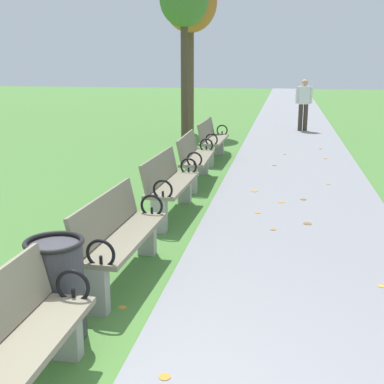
{
  "coord_description": "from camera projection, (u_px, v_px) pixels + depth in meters",
  "views": [
    {
      "loc": [
        1.1,
        -2.36,
        2.2
      ],
      "look_at": [
        -0.05,
        3.85,
        0.55
      ],
      "focal_mm": 46.99,
      "sensor_mm": 36.0,
      "label": 1
    }
  ],
  "objects": [
    {
      "name": "park_bench_5",
      "position": [
        212.0,
        139.0,
        11.36
      ],
      "size": [
        0.51,
        1.61,
        0.9
      ],
      "color": "gray",
      "rests_on": "ground"
    },
    {
      "name": "park_bench_3",
      "position": [
        169.0,
        184.0,
        7.25
      ],
      "size": [
        0.52,
        1.61,
        0.9
      ],
      "color": "gray",
      "rests_on": "ground"
    },
    {
      "name": "park_bench_2",
      "position": [
        120.0,
        235.0,
        5.1
      ],
      "size": [
        0.52,
        1.61,
        0.9
      ],
      "color": "gray",
      "rests_on": "ground"
    },
    {
      "name": "pedestrian_walking",
      "position": [
        304.0,
        102.0,
        15.97
      ],
      "size": [
        0.53,
        0.25,
        1.62
      ],
      "color": "#3D3328",
      "rests_on": "paved_walkway"
    },
    {
      "name": "trash_bin",
      "position": [
        57.0,
        288.0,
        4.05
      ],
      "size": [
        0.48,
        0.48,
        0.84
      ],
      "color": "#38383D",
      "rests_on": "ground"
    },
    {
      "name": "tree_2",
      "position": [
        190.0,
        5.0,
        14.81
      ],
      "size": [
        1.59,
        1.59,
        4.76
      ],
      "color": "brown",
      "rests_on": "ground"
    },
    {
      "name": "scattered_leaves",
      "position": [
        253.0,
        202.0,
        8.04
      ],
      "size": [
        4.88,
        12.64,
        0.02
      ],
      "color": "brown",
      "rests_on": "ground"
    },
    {
      "name": "park_bench_1",
      "position": [
        5.0,
        355.0,
        3.03
      ],
      "size": [
        0.48,
        1.6,
        0.9
      ],
      "color": "gray",
      "rests_on": "ground"
    },
    {
      "name": "park_bench_4",
      "position": [
        195.0,
        157.0,
        9.23
      ],
      "size": [
        0.51,
        1.61,
        0.9
      ],
      "color": "gray",
      "rests_on": "ground"
    },
    {
      "name": "tree_1",
      "position": [
        184.0,
        3.0,
        13.03
      ],
      "size": [
        1.28,
        1.28,
        4.46
      ],
      "color": "#4C3D2D",
      "rests_on": "ground"
    },
    {
      "name": "paved_walkway",
      "position": [
        291.0,
        118.0,
        19.88
      ],
      "size": [
        2.7,
        44.0,
        0.02
      ],
      "primitive_type": "cube",
      "color": "gray",
      "rests_on": "ground"
    }
  ]
}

